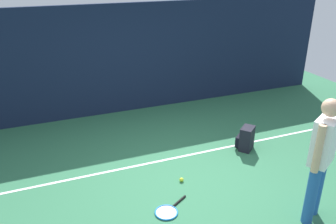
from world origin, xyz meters
The scene contains 7 objects.
ground_plane centered at (0.00, 0.00, 0.00)m, with size 12.00×12.00×0.00m, color #2D6B47.
back_fence centered at (0.00, 3.00, 1.19)m, with size 10.00×0.10×2.37m, color #141E38.
court_line centered at (0.00, 0.62, 0.00)m, with size 9.00×0.05×0.00m, color white.
tennis_player centered at (1.32, -1.44, 0.97)m, with size 0.47×0.39×1.70m.
tennis_racket centered at (-0.42, -0.65, 0.01)m, with size 0.62×0.47×0.03m.
backpack centered at (1.53, 0.44, 0.21)m, with size 0.38×0.38×0.44m.
tennis_ball_by_fence centered at (0.04, -0.06, 0.03)m, with size 0.07×0.07×0.07m, color #CCE033.
Camera 1 is at (-1.81, -4.21, 3.16)m, focal length 37.25 mm.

